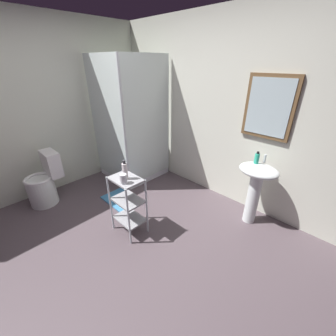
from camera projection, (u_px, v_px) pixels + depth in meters
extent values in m
cube|color=#52454B|center=(114.00, 249.00, 2.41)|extent=(4.20, 4.20, 0.02)
cube|color=silver|center=(216.00, 112.00, 3.03)|extent=(4.20, 0.10, 2.50)
cube|color=brown|center=(269.00, 107.00, 2.45)|extent=(0.56, 0.03, 0.72)
cube|color=silver|center=(268.00, 108.00, 2.43)|extent=(0.48, 0.01, 0.64)
cube|color=silver|center=(31.00, 112.00, 3.00)|extent=(0.10, 4.20, 2.50)
cube|color=white|center=(135.00, 170.00, 4.04)|extent=(0.90, 0.90, 0.10)
cube|color=silver|center=(107.00, 122.00, 3.30)|extent=(0.90, 0.02, 1.90)
cube|color=silver|center=(148.00, 122.00, 3.31)|extent=(0.02, 0.90, 1.90)
cylinder|color=silver|center=(124.00, 128.00, 3.02)|extent=(0.04, 0.04, 1.90)
cylinder|color=silver|center=(135.00, 167.00, 4.02)|extent=(0.08, 0.08, 0.00)
cylinder|color=white|center=(253.00, 199.00, 2.69)|extent=(0.15, 0.15, 0.68)
ellipsoid|color=white|center=(259.00, 170.00, 2.51)|extent=(0.46, 0.37, 0.13)
cylinder|color=silver|center=(265.00, 159.00, 2.53)|extent=(0.03, 0.03, 0.10)
cylinder|color=white|center=(42.00, 192.00, 3.09)|extent=(0.37, 0.37, 0.40)
torus|color=white|center=(38.00, 179.00, 3.00)|extent=(0.37, 0.37, 0.04)
cube|color=white|center=(51.00, 163.00, 3.06)|extent=(0.35, 0.17, 0.36)
cylinder|color=silver|center=(110.00, 204.00, 2.54)|extent=(0.02, 0.02, 0.74)
cylinder|color=silver|center=(129.00, 218.00, 2.32)|extent=(0.02, 0.02, 0.74)
cylinder|color=silver|center=(128.00, 195.00, 2.71)|extent=(0.02, 0.02, 0.74)
cylinder|color=silver|center=(147.00, 207.00, 2.48)|extent=(0.02, 0.02, 0.74)
cube|color=#99999E|center=(130.00, 218.00, 2.60)|extent=(0.36, 0.26, 0.02)
cube|color=#99999E|center=(128.00, 200.00, 2.48)|extent=(0.36, 0.26, 0.02)
cube|color=#99999E|center=(126.00, 179.00, 2.35)|extent=(0.36, 0.26, 0.02)
cylinder|color=#2DBC99|center=(257.00, 159.00, 2.51)|extent=(0.05, 0.05, 0.12)
cylinder|color=black|center=(258.00, 153.00, 2.47)|extent=(0.03, 0.03, 0.03)
cylinder|color=white|center=(125.00, 171.00, 2.30)|extent=(0.06, 0.06, 0.18)
cylinder|color=#333338|center=(124.00, 162.00, 2.25)|extent=(0.03, 0.03, 0.04)
cylinder|color=silver|center=(123.00, 179.00, 2.23)|extent=(0.07, 0.07, 0.11)
cube|color=teal|center=(122.00, 200.00, 3.24)|extent=(0.60, 0.40, 0.02)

